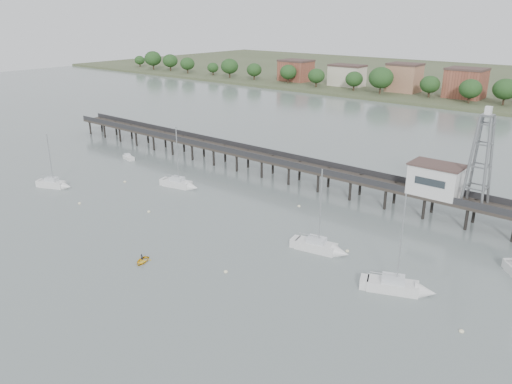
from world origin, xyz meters
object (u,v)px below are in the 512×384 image
at_px(sailboat_c, 324,248).
at_px(white_tender, 129,158).
at_px(sailboat_a, 56,185).
at_px(pier, 309,168).
at_px(sailboat_b, 182,185).
at_px(sailboat_d, 404,288).
at_px(lattice_tower, 481,161).
at_px(yellow_dinghy, 142,262).

relative_size(sailboat_c, white_tender, 3.45).
bearing_deg(sailboat_a, pier, 17.60).
height_order(pier, sailboat_c, sailboat_c).
distance_m(sailboat_b, sailboat_d, 51.08).
height_order(lattice_tower, sailboat_b, lattice_tower).
xyz_separation_m(sailboat_a, sailboat_d, (69.37, 6.55, -0.01)).
relative_size(sailboat_b, yellow_dinghy, 4.78).
distance_m(lattice_tower, yellow_dinghy, 53.20).
height_order(sailboat_a, white_tender, sailboat_a).
bearing_deg(pier, sailboat_d, -39.49).
bearing_deg(sailboat_d, pier, 118.04).
xyz_separation_m(sailboat_d, yellow_dinghy, (-31.35, -15.56, -0.64)).
height_order(lattice_tower, sailboat_d, lattice_tower).
bearing_deg(yellow_dinghy, sailboat_d, 3.90).
bearing_deg(sailboat_d, sailboat_a, 162.92).
xyz_separation_m(lattice_tower, sailboat_d, (0.15, -26.08, -10.46)).
relative_size(pier, yellow_dinghy, 55.87).
height_order(sailboat_b, sailboat_d, sailboat_d).
bearing_deg(sailboat_c, sailboat_b, 159.59).
height_order(pier, sailboat_b, sailboat_b).
bearing_deg(white_tender, pier, 27.90).
height_order(sailboat_b, white_tender, sailboat_b).
distance_m(lattice_tower, white_tender, 76.38).
relative_size(sailboat_d, white_tender, 3.60).
bearing_deg(lattice_tower, white_tender, -171.55).
bearing_deg(yellow_dinghy, sailboat_c, 23.78).
relative_size(sailboat_c, yellow_dinghy, 4.89).
height_order(pier, white_tender, pier).
xyz_separation_m(sailboat_b, sailboat_a, (-19.14, -15.84, 0.01)).
bearing_deg(sailboat_d, yellow_dinghy, -176.07).
bearing_deg(white_tender, sailboat_b, 0.59).
bearing_deg(white_tender, lattice_tower, 21.96).
relative_size(lattice_tower, sailboat_d, 1.13).
bearing_deg(sailboat_b, pier, 30.16).
distance_m(pier, yellow_dinghy, 41.81).
distance_m(sailboat_b, sailboat_c, 37.24).
relative_size(sailboat_b, sailboat_d, 0.94).
bearing_deg(sailboat_a, lattice_tower, 1.98).
distance_m(pier, white_tender, 44.84).
relative_size(lattice_tower, sailboat_c, 1.18).
relative_size(pier, sailboat_d, 10.94).
distance_m(sailboat_a, sailboat_d, 69.68).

